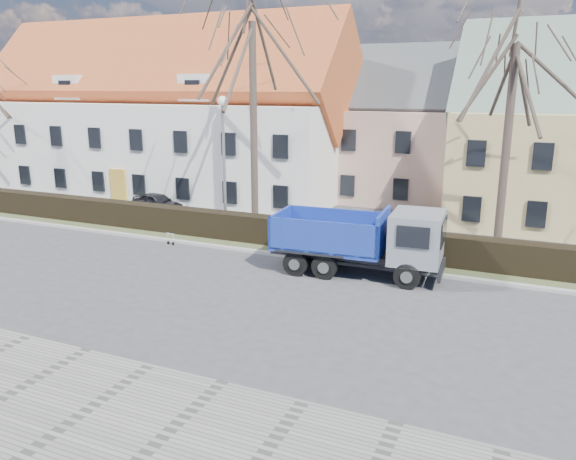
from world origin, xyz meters
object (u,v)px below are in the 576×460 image
at_px(streetlight, 224,166).
at_px(parked_car_a, 158,203).
at_px(cart_frame, 167,238).
at_px(dump_truck, 352,240).

distance_m(streetlight, parked_car_a, 7.30).
height_order(streetlight, cart_frame, streetlight).
bearing_deg(parked_car_a, cart_frame, -128.13).
distance_m(streetlight, cart_frame, 4.52).
relative_size(dump_truck, parked_car_a, 2.02).
xyz_separation_m(streetlight, parked_car_a, (-6.16, 2.66, -2.88)).
relative_size(cart_frame, parked_car_a, 0.20).
height_order(dump_truck, streetlight, streetlight).
bearing_deg(cart_frame, dump_truck, -3.25).
xyz_separation_m(dump_truck, cart_frame, (-9.26, 0.53, -1.07)).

